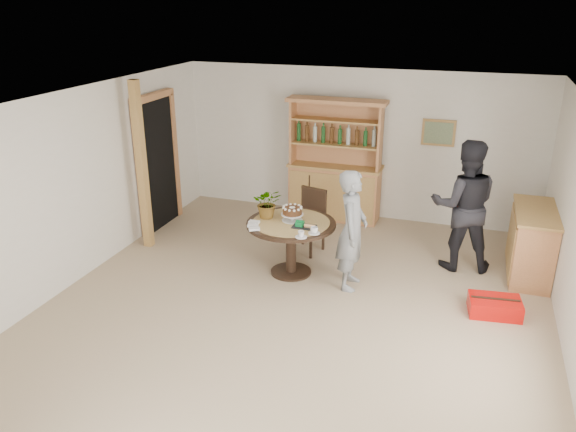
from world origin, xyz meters
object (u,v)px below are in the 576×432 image
Objects in this scene: hutch at (335,179)px; adult_person at (464,206)px; sideboard at (532,243)px; red_suitcase at (495,306)px; teen_boy at (352,230)px; dining_chair at (310,216)px; dining_table at (291,232)px.

hutch reaches higher than adult_person.
sideboard is 1.95× the size of red_suitcase.
teen_boy is at bearing -70.98° from hutch.
hutch is at bearing 16.24° from teen_boy.
teen_boy is at bearing -33.28° from dining_chair.
sideboard is at bearing 173.56° from adult_person.
hutch is 3.29m from sideboard.
dining_table is 1.86× the size of red_suitcase.
red_suitcase is (2.61, -2.47, -0.59)m from hutch.
dining_chair is (-3.07, -0.16, 0.06)m from sideboard.
teen_boy is (0.80, -2.33, 0.10)m from hutch.
hutch is 2.46m from teen_boy.
adult_person is (2.14, 0.11, 0.38)m from dining_chair.
dining_table reaches higher than red_suitcase.
adult_person is at bearing 17.85° from dining_chair.
adult_person is 1.52m from red_suitcase.
dining_table is at bearing 14.13° from adult_person.
sideboard is 3.07m from dining_chair.
adult_person is at bearing -31.35° from hutch.
hutch is at bearing 88.76° from dining_table.
dining_table is 1.27× the size of dining_chair.
teen_boy is at bearing 29.03° from adult_person.
hutch reaches higher than dining_table.
red_suitcase is at bearing -43.50° from hutch.
sideboard is at bearing -22.21° from hutch.
teen_boy reaches higher than sideboard.
hutch is at bearing 129.28° from red_suitcase.
hutch is 2.23m from dining_table.
dining_chair is 0.60× the size of teen_boy.
dining_table is 2.71m from red_suitcase.
dining_table is 0.88m from teen_boy.
dining_chair reaches higher than dining_table.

